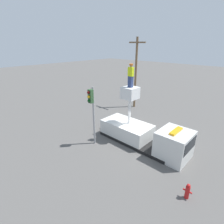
{
  "coord_description": "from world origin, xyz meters",
  "views": [
    {
      "loc": [
        7.09,
        -10.53,
        7.6
      ],
      "look_at": [
        -1.6,
        -1.25,
        2.57
      ],
      "focal_mm": 28.0,
      "sensor_mm": 36.0,
      "label": 1
    }
  ],
  "objects_px": {
    "bucket_truck": "(143,135)",
    "traffic_light_pole": "(92,105)",
    "fire_hydrant": "(187,191)",
    "traffic_cone_rear": "(103,125)",
    "utility_pole": "(136,71)",
    "worker": "(131,76)"
  },
  "relations": [
    {
      "from": "worker",
      "to": "utility_pole",
      "type": "xyz_separation_m",
      "value": [
        -4.43,
        6.84,
        -0.87
      ]
    },
    {
      "from": "bucket_truck",
      "to": "utility_pole",
      "type": "relative_size",
      "value": 0.88
    },
    {
      "from": "bucket_truck",
      "to": "traffic_light_pole",
      "type": "relative_size",
      "value": 1.56
    },
    {
      "from": "worker",
      "to": "traffic_light_pole",
      "type": "relative_size",
      "value": 0.37
    },
    {
      "from": "bucket_truck",
      "to": "worker",
      "type": "bearing_deg",
      "value": 180.0
    },
    {
      "from": "traffic_light_pole",
      "to": "utility_pole",
      "type": "height_order",
      "value": "utility_pole"
    },
    {
      "from": "worker",
      "to": "traffic_light_pole",
      "type": "bearing_deg",
      "value": -119.52
    },
    {
      "from": "worker",
      "to": "fire_hydrant",
      "type": "relative_size",
      "value": 1.92
    },
    {
      "from": "utility_pole",
      "to": "worker",
      "type": "bearing_deg",
      "value": -57.07
    },
    {
      "from": "worker",
      "to": "fire_hydrant",
      "type": "xyz_separation_m",
      "value": [
        6.08,
        -2.82,
        -4.88
      ]
    },
    {
      "from": "traffic_light_pole",
      "to": "utility_pole",
      "type": "relative_size",
      "value": 0.56
    },
    {
      "from": "fire_hydrant",
      "to": "bucket_truck",
      "type": "bearing_deg",
      "value": 148.87
    },
    {
      "from": "traffic_light_pole",
      "to": "traffic_cone_rear",
      "type": "xyz_separation_m",
      "value": [
        -1.37,
        2.39,
        -2.96
      ]
    },
    {
      "from": "utility_pole",
      "to": "fire_hydrant",
      "type": "bearing_deg",
      "value": -42.57
    },
    {
      "from": "fire_hydrant",
      "to": "traffic_cone_rear",
      "type": "relative_size",
      "value": 1.23
    },
    {
      "from": "bucket_truck",
      "to": "traffic_light_pole",
      "type": "bearing_deg",
      "value": -137.81
    },
    {
      "from": "traffic_cone_rear",
      "to": "utility_pole",
      "type": "xyz_separation_m",
      "value": [
        -1.56,
        7.1,
        4.11
      ]
    },
    {
      "from": "worker",
      "to": "utility_pole",
      "type": "relative_size",
      "value": 0.21
    },
    {
      "from": "worker",
      "to": "fire_hydrant",
      "type": "distance_m",
      "value": 8.29
    },
    {
      "from": "fire_hydrant",
      "to": "utility_pole",
      "type": "height_order",
      "value": "utility_pole"
    },
    {
      "from": "bucket_truck",
      "to": "traffic_cone_rear",
      "type": "distance_m",
      "value": 4.33
    },
    {
      "from": "worker",
      "to": "traffic_cone_rear",
      "type": "relative_size",
      "value": 2.37
    }
  ]
}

